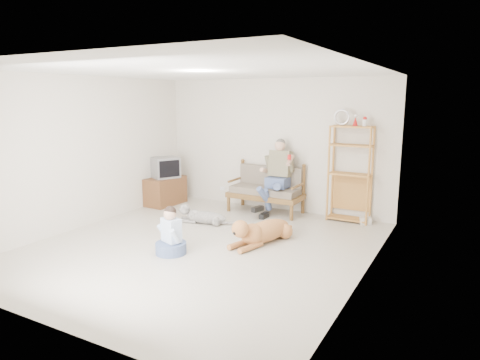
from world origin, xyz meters
The scene contains 17 objects.
floor centered at (0.00, 0.00, 0.00)m, with size 5.50×5.50×0.00m, color beige.
ceiling centered at (0.00, 0.00, 2.70)m, with size 5.50×5.50×0.00m, color white.
wall_back centered at (0.00, 2.75, 1.35)m, with size 5.00×5.00×0.00m, color beige.
wall_front centered at (0.00, -2.75, 1.35)m, with size 5.00×5.00×0.00m, color beige.
wall_left centered at (-2.50, 0.00, 1.35)m, with size 5.50×5.50×0.00m, color beige.
wall_right centered at (2.50, 0.00, 1.35)m, with size 5.50×5.50×0.00m, color beige.
loveseat centered at (0.00, 2.43, 0.49)m, with size 1.51×0.72×0.95m.
man centered at (0.24, 2.24, 0.70)m, with size 0.57×0.82×1.33m.
etagere centered at (1.65, 2.55, 0.93)m, with size 0.80×0.35×2.11m.
book_stack centered at (1.99, 2.49, 0.06)m, with size 0.20×0.15×0.13m, color silver.
tv_stand centered at (-2.23, 1.91, 0.30)m, with size 0.55×0.93×0.60m.
crt_tv centered at (-2.19, 1.91, 0.82)m, with size 0.64×0.68×0.45m.
wall_outlet centered at (-1.25, 2.73, 0.30)m, with size 0.12×0.02×0.08m, color white.
golden_retriever centered at (0.74, 0.60, 0.19)m, with size 0.67×1.55×0.48m.
shaggy_dog centered at (-0.73, 1.08, 0.14)m, with size 1.13×0.41×0.34m.
terrier centered at (0.60, 0.91, 0.09)m, with size 0.44×0.45×0.22m.
child centered at (-0.24, -0.46, 0.26)m, with size 0.47×0.47×0.74m.
Camera 1 is at (3.61, -5.35, 2.31)m, focal length 32.00 mm.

